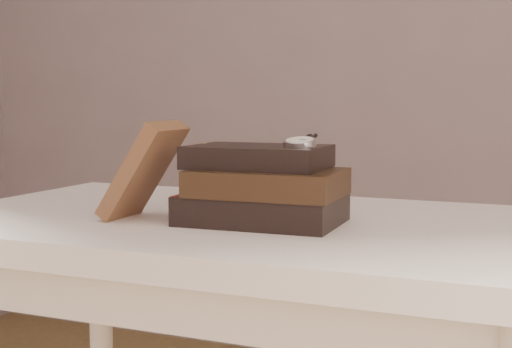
% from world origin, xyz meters
% --- Properties ---
extents(table, '(1.00, 0.60, 0.75)m').
position_xyz_m(table, '(0.00, 0.35, 0.66)').
color(table, silver).
rests_on(table, ground).
extents(book_stack, '(0.25, 0.17, 0.12)m').
position_xyz_m(book_stack, '(0.06, 0.31, 0.81)').
color(book_stack, black).
rests_on(book_stack, table).
extents(journal, '(0.12, 0.11, 0.16)m').
position_xyz_m(journal, '(-0.13, 0.27, 0.83)').
color(journal, '#482C1B').
rests_on(journal, table).
extents(pocket_watch, '(0.05, 0.15, 0.02)m').
position_xyz_m(pocket_watch, '(0.12, 0.30, 0.88)').
color(pocket_watch, silver).
rests_on(pocket_watch, book_stack).
extents(eyeglasses, '(0.10, 0.12, 0.05)m').
position_xyz_m(eyeglasses, '(-0.03, 0.38, 0.82)').
color(eyeglasses, silver).
rests_on(eyeglasses, book_stack).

